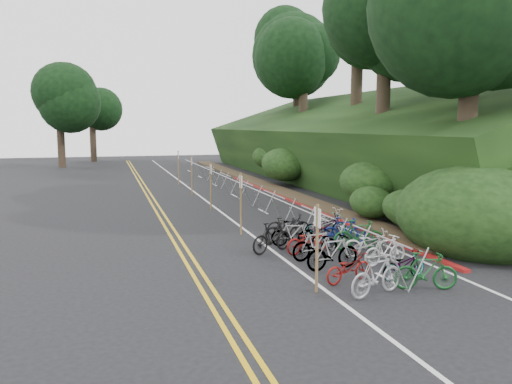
# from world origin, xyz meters

# --- Properties ---
(ground) EXTENTS (120.00, 120.00, 0.00)m
(ground) POSITION_xyz_m (0.00, 0.00, 0.00)
(ground) COLOR black
(ground) RESTS_ON ground
(road_markings) EXTENTS (7.47, 80.00, 0.01)m
(road_markings) POSITION_xyz_m (0.63, 10.10, 0.00)
(road_markings) COLOR gold
(road_markings) RESTS_ON ground
(red_curb) EXTENTS (0.25, 28.00, 0.10)m
(red_curb) POSITION_xyz_m (5.70, 12.00, 0.05)
(red_curb) COLOR maroon
(red_curb) RESTS_ON ground
(embankment) EXTENTS (14.30, 48.14, 9.11)m
(embankment) POSITION_xyz_m (12.96, 19.04, 2.57)
(embankment) COLOR black
(embankment) RESTS_ON ground
(tree_cluster) EXTENTS (31.66, 53.38, 16.96)m
(tree_cluster) POSITION_xyz_m (9.76, 22.04, 10.62)
(tree_cluster) COLOR #2D2319
(tree_cluster) RESTS_ON ground
(bike_rack_front) EXTENTS (1.16, 3.22, 1.22)m
(bike_rack_front) POSITION_xyz_m (3.00, -1.52, 0.90)
(bike_rack_front) COLOR gray
(bike_rack_front) RESTS_ON ground
(bike_racks_rest) EXTENTS (1.14, 23.00, 1.17)m
(bike_racks_rest) POSITION_xyz_m (3.00, 13.00, 0.85)
(bike_racks_rest) COLOR gray
(bike_racks_rest) RESTS_ON ground
(signpost_near) EXTENTS (0.08, 0.40, 2.35)m
(signpost_near) POSITION_xyz_m (0.71, -2.28, 1.35)
(signpost_near) COLOR brown
(signpost_near) RESTS_ON ground
(signposts_rest) EXTENTS (0.08, 18.40, 2.50)m
(signposts_rest) POSITION_xyz_m (0.60, 14.00, 1.43)
(signposts_rest) COLOR brown
(signposts_rest) RESTS_ON ground
(bike_front) EXTENTS (1.21, 1.84, 1.08)m
(bike_front) POSITION_xyz_m (0.91, 1.99, 0.54)
(bike_front) COLOR black
(bike_front) RESTS_ON ground
(bike_valet) EXTENTS (3.38, 9.41, 1.09)m
(bike_valet) POSITION_xyz_m (2.96, 0.95, 0.49)
(bike_valet) COLOR #9E9EA3
(bike_valet) RESTS_ON ground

